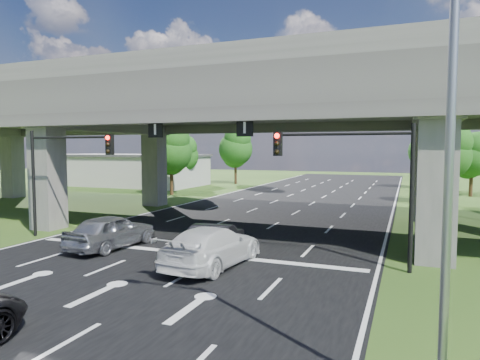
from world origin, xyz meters
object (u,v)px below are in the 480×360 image
Objects in this scene: signal_right at (356,168)px; streetlight_far at (412,138)px; signal_left at (62,163)px; car_silver at (111,231)px; streetlight_near at (426,100)px; streetlight_beyond at (411,142)px; car_dark at (214,241)px; car_white at (212,246)px.

streetlight_far reaches higher than signal_right.
car_silver is (3.96, -0.94, -3.30)m from signal_left.
streetlight_near is 1.00× the size of streetlight_far.
streetlight_far is 1.00× the size of streetlight_beyond.
streetlight_near is 17.33m from car_silver.
streetlight_beyond reaches higher than car_dark.
car_dark is (5.66, 0.00, -0.05)m from car_silver.
car_silver is 6.19m from car_white.
car_white reaches higher than car_dark.
streetlight_near is at bearing -29.02° from signal_left.
streetlight_beyond is at bearing 90.00° from streetlight_far.
car_dark is at bearing -64.06° from car_white.
streetlight_beyond reaches higher than car_white.
car_white is at bearing -11.57° from signal_left.
streetlight_beyond is (2.27, 36.06, 1.66)m from signal_right.
car_silver is (-13.96, 9.00, -4.96)m from streetlight_near.
streetlight_far is (0.00, 30.00, 0.00)m from streetlight_near.
car_dark is at bearing -174.84° from car_silver.
signal_left is at bearing 150.98° from streetlight_near.
streetlight_beyond reaches higher than signal_left.
car_dark is 0.85× the size of car_white.
car_white is (-5.60, -2.06, -3.32)m from signal_right.
streetlight_beyond reaches higher than car_silver.
car_white is at bearing 174.79° from car_silver.
car_silver reaches higher than car_dark.
streetlight_beyond is 2.00× the size of car_silver.
car_silver is (-13.96, -21.00, -4.96)m from streetlight_far.
car_silver is at bearing -5.36° from car_white.
streetlight_beyond is (17.92, 36.06, 1.66)m from signal_left.
streetlight_near is at bearing -90.00° from streetlight_beyond.
car_white is (0.43, -1.11, 0.03)m from car_dark.
signal_left is at bearing -13.58° from car_dark.
signal_right is 10.33m from streetlight_near.
streetlight_far is (17.92, 20.06, 1.66)m from signal_left.
streetlight_far reaches higher than car_silver.
streetlight_beyond is at bearing 63.57° from signal_left.
streetlight_near is 2.00× the size of car_silver.
streetlight_far is 16.00m from streetlight_beyond.
streetlight_beyond is 2.05× the size of car_dark.
streetlight_beyond reaches higher than signal_right.
signal_left is 1.04× the size of car_white.
streetlight_far reaches higher than signal_left.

